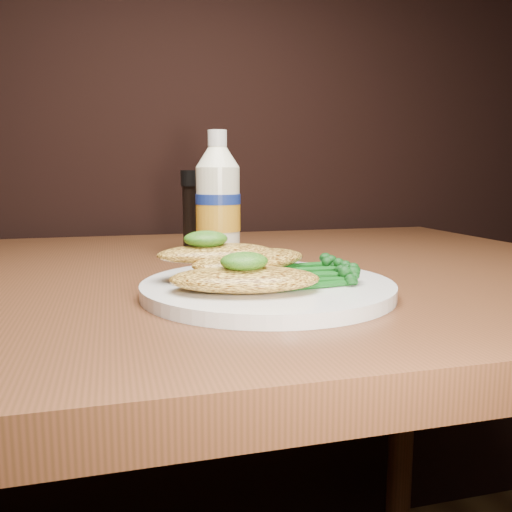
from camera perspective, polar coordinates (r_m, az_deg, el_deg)
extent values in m
cylinder|color=white|center=(0.55, 1.25, -3.43)|extent=(0.26, 0.26, 0.01)
ellipsoid|color=#F7C44E|center=(0.50, -1.23, -2.47)|extent=(0.16, 0.10, 0.02)
ellipsoid|color=#F7C44E|center=(0.56, -0.63, -0.46)|extent=(0.16, 0.12, 0.02)
ellipsoid|color=#F7C44E|center=(0.56, -4.30, 0.31)|extent=(0.13, 0.07, 0.02)
ellipsoid|color=#093507|center=(0.50, -1.27, -0.57)|extent=(0.06, 0.06, 0.02)
ellipsoid|color=#093507|center=(0.56, -5.38, 1.82)|extent=(0.05, 0.05, 0.02)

